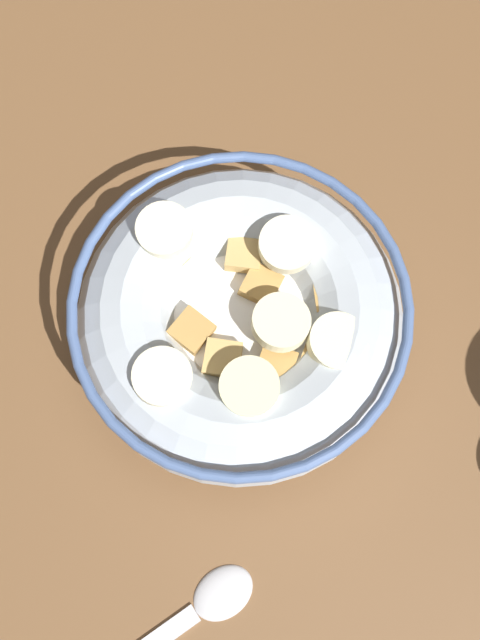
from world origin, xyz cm
name	(u,v)px	position (x,y,z in cm)	size (l,w,h in cm)	color
ground_plane	(240,339)	(0.00, 0.00, -1.00)	(133.02, 133.02, 2.00)	brown
cereal_bowl	(240,319)	(-0.01, 0.03, 3.20)	(18.69, 18.69, 6.48)	#B2BCC6
spoon	(193,615)	(10.64, 12.03, 0.33)	(12.66, 2.73, 0.80)	silver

